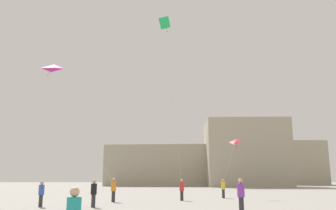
% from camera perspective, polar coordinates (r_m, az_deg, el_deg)
% --- Properties ---
extents(person_in_red, '(0.38, 0.38, 1.74)m').
position_cam_1_polar(person_in_red, '(29.29, 2.37, -13.63)').
color(person_in_red, '#2D2D33').
rests_on(person_in_red, ground_plane).
extents(person_in_purple, '(0.39, 0.39, 1.79)m').
position_cam_1_polar(person_in_purple, '(19.54, 12.02, -14.15)').
color(person_in_purple, '#2D2D33').
rests_on(person_in_purple, ground_plane).
extents(person_in_yellow, '(0.38, 0.38, 1.73)m').
position_cam_1_polar(person_in_yellow, '(33.21, 9.18, -13.29)').
color(person_in_yellow, '#2D2D33').
rests_on(person_in_yellow, ground_plane).
extents(person_in_orange, '(0.40, 0.40, 1.83)m').
position_cam_1_polar(person_in_orange, '(27.89, -8.87, -13.49)').
color(person_in_orange, '#2D2D33').
rests_on(person_in_orange, ground_plane).
extents(person_in_blue, '(0.36, 0.36, 1.64)m').
position_cam_1_polar(person_in_blue, '(24.44, -20.07, -13.40)').
color(person_in_blue, '#2D2D33').
rests_on(person_in_blue, ground_plane).
extents(person_in_black, '(0.38, 0.38, 1.73)m').
position_cam_1_polar(person_in_black, '(23.16, -12.06, -13.84)').
color(person_in_black, '#2D2D33').
rests_on(person_in_black, ground_plane).
extents(kite_emerald_delta, '(2.10, 1.77, 14.31)m').
position_cam_1_polar(kite_emerald_delta, '(31.18, -0.49, 12.88)').
color(kite_emerald_delta, green).
extents(kite_magenta_delta, '(6.76, 2.03, 10.42)m').
position_cam_1_polar(kite_magenta_delta, '(32.25, -18.30, 5.51)').
color(kite_magenta_delta, '#D12899').
extents(kite_crimson_delta, '(1.93, 1.05, 4.19)m').
position_cam_1_polar(kite_crimson_delta, '(34.09, 11.06, -6.07)').
color(kite_crimson_delta, red).
extents(building_left_hall, '(27.23, 16.33, 9.29)m').
position_cam_1_polar(building_left_hall, '(85.26, -0.62, -10.04)').
color(building_left_hall, '#A39984').
rests_on(building_left_hall, ground_plane).
extents(building_centre_hall, '(17.46, 14.14, 14.08)m').
position_cam_1_polar(building_centre_hall, '(78.46, 12.70, -7.83)').
color(building_centre_hall, '#A39984').
rests_on(building_centre_hall, ground_plane).
extents(building_right_hall, '(13.61, 17.94, 11.51)m').
position_cam_1_polar(building_right_hall, '(104.97, 19.80, -9.09)').
color(building_right_hall, '#A39984').
rests_on(building_right_hall, ground_plane).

